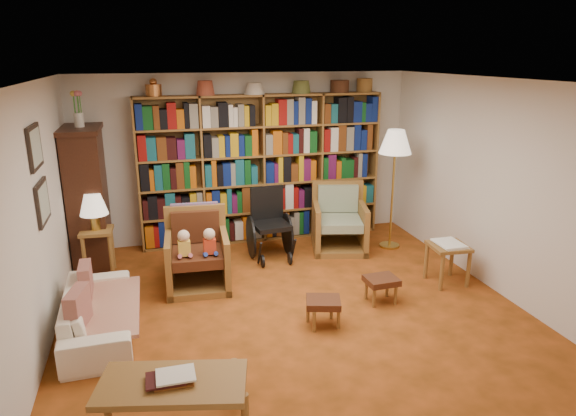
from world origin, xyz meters
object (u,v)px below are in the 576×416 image
object	(u,v)px
sofa	(98,312)
armchair_sage	(337,223)
armchair_leather	(197,254)
floor_lamp	(395,147)
coffee_table	(173,388)
side_table_papers	(448,251)
footstool_b	(381,282)
footstool_a	(323,304)
wheelchair	(269,226)
side_table_lamp	(98,242)

from	to	relation	value
sofa	armchair_sage	distance (m)	3.62
armchair_leather	floor_lamp	xyz separation A→B (m)	(2.88, 0.53, 1.11)
floor_lamp	coffee_table	bearing A→B (deg)	-136.25
floor_lamp	side_table_papers	size ratio (longest dim) A/B	3.26
armchair_sage	floor_lamp	bearing A→B (deg)	-15.18
sofa	footstool_b	world-z (taller)	sofa
armchair_sage	floor_lamp	distance (m)	1.39
sofa	armchair_sage	xyz separation A→B (m)	(3.21, 1.67, 0.13)
coffee_table	footstool_a	bearing A→B (deg)	37.94
floor_lamp	side_table_papers	xyz separation A→B (m)	(0.12, -1.34, -1.08)
wheelchair	armchair_sage	bearing A→B (deg)	3.67
footstool_b	coffee_table	world-z (taller)	coffee_table
armchair_leather	coffee_table	bearing A→B (deg)	-99.37
sofa	footstool_b	distance (m)	3.08
footstool_b	armchair_leather	bearing A→B (deg)	151.66
side_table_papers	coffee_table	bearing A→B (deg)	-151.81
coffee_table	footstool_b	bearing A→B (deg)	33.12
floor_lamp	footstool_a	distance (m)	2.87
coffee_table	floor_lamp	bearing A→B (deg)	43.75
sofa	side_table_lamp	xyz separation A→B (m)	(-0.10, 1.56, 0.21)
sofa	side_table_lamp	world-z (taller)	side_table_lamp
armchair_leather	side_table_papers	distance (m)	3.11
armchair_sage	coffee_table	distance (m)	4.24
side_table_lamp	armchair_sage	size ratio (longest dim) A/B	0.63
wheelchair	floor_lamp	distance (m)	2.09
floor_lamp	side_table_papers	bearing A→B (deg)	-85.04
armchair_sage	floor_lamp	world-z (taller)	floor_lamp
footstool_b	coffee_table	size ratio (longest dim) A/B	0.32
side_table_papers	footstool_a	xyz separation A→B (m)	(-1.83, -0.59, -0.17)
side_table_lamp	footstool_b	size ratio (longest dim) A/B	1.65
sofa	footstool_a	distance (m)	2.31
side_table_lamp	floor_lamp	world-z (taller)	floor_lamp
side_table_lamp	armchair_sage	xyz separation A→B (m)	(3.31, 0.12, -0.08)
sofa	armchair_sage	world-z (taller)	armchair_sage
armchair_leather	wheelchair	xyz separation A→B (m)	(1.08, 0.67, 0.05)
armchair_leather	coffee_table	xyz separation A→B (m)	(-0.44, -2.65, 0.02)
floor_lamp	armchair_sage	bearing A→B (deg)	164.82
side_table_papers	armchair_leather	bearing A→B (deg)	164.92
armchair_sage	side_table_papers	bearing A→B (deg)	-60.32
side_table_lamp	side_table_papers	bearing A→B (deg)	-18.80
wheelchair	floor_lamp	world-z (taller)	floor_lamp
sofa	coffee_table	world-z (taller)	coffee_table
coffee_table	armchair_sage	bearing A→B (deg)	52.94
armchair_sage	footstool_b	bearing A→B (deg)	-94.28
sofa	footstool_b	xyz separation A→B (m)	(3.08, -0.13, 0.01)
armchair_leather	wheelchair	size ratio (longest dim) A/B	0.99
armchair_sage	coffee_table	size ratio (longest dim) A/B	0.83
side_table_papers	coffee_table	distance (m)	3.90
footstool_b	armchair_sage	bearing A→B (deg)	85.72
footstool_a	side_table_lamp	bearing A→B (deg)	139.44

